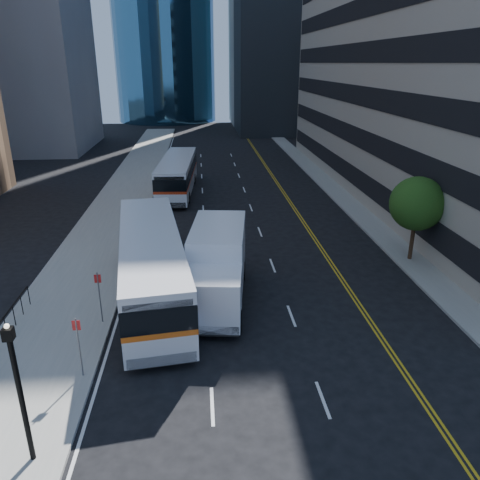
# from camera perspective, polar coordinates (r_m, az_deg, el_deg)

# --- Properties ---
(ground) EXTENTS (160.00, 160.00, 0.00)m
(ground) POSITION_cam_1_polar(r_m,az_deg,el_deg) (21.16, 5.97, -11.95)
(ground) COLOR black
(ground) RESTS_ON ground
(sidewalk_west) EXTENTS (5.00, 90.00, 0.15)m
(sidewalk_west) POSITION_cam_1_polar(r_m,az_deg,el_deg) (44.45, -13.70, 5.44)
(sidewalk_west) COLOR gray
(sidewalk_west) RESTS_ON ground
(sidewalk_east) EXTENTS (2.00, 90.00, 0.15)m
(sidewalk_east) POSITION_cam_1_polar(r_m,az_deg,el_deg) (45.72, 11.35, 6.05)
(sidewalk_east) COLOR gray
(sidewalk_east) RESTS_ON ground
(midrise_west) EXTENTS (18.00, 18.00, 35.00)m
(midrise_west) POSITION_cam_1_polar(r_m,az_deg,el_deg) (73.82, -26.56, 23.57)
(midrise_west) COLOR gray
(midrise_west) RESTS_ON ground
(street_tree) EXTENTS (3.20, 3.20, 5.10)m
(street_tree) POSITION_cam_1_polar(r_m,az_deg,el_deg) (29.46, 20.78, 4.15)
(street_tree) COLOR #332114
(street_tree) RESTS_ON sidewalk_east
(lamp_post) EXTENTS (0.28, 0.28, 4.56)m
(lamp_post) POSITION_cam_1_polar(r_m,az_deg,el_deg) (15.31, -25.31, -16.05)
(lamp_post) COLOR black
(lamp_post) RESTS_ON sidewalk_west
(bus_front) EXTENTS (4.69, 13.65, 3.45)m
(bus_front) POSITION_cam_1_polar(r_m,az_deg,el_deg) (24.15, -10.72, -2.81)
(bus_front) COLOR silver
(bus_front) RESTS_ON ground
(bus_rear) EXTENTS (3.48, 12.54, 3.20)m
(bus_rear) POSITION_cam_1_polar(r_m,az_deg,el_deg) (44.08, -7.62, 7.96)
(bus_rear) COLOR white
(bus_rear) RESTS_ON ground
(box_truck) EXTENTS (3.56, 7.94, 3.67)m
(box_truck) POSITION_cam_1_polar(r_m,az_deg,el_deg) (23.37, -2.85, -3.13)
(box_truck) COLOR white
(box_truck) RESTS_ON ground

